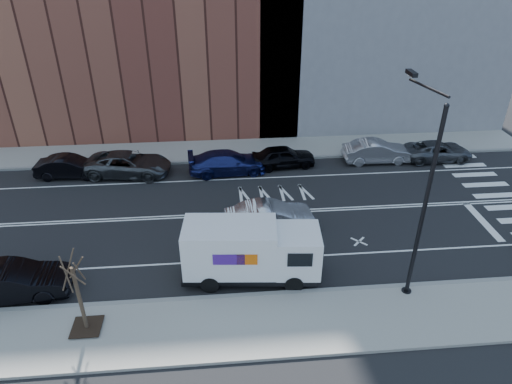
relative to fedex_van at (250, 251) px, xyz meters
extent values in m
plane|color=black|center=(0.00, 5.60, -1.53)|extent=(120.00, 120.00, 0.00)
cube|color=gray|center=(0.00, -3.20, -1.46)|extent=(44.00, 3.60, 0.15)
cube|color=gray|center=(0.00, 14.40, -1.46)|extent=(44.00, 3.60, 0.15)
cube|color=gray|center=(0.00, -1.40, -1.45)|extent=(44.00, 0.25, 0.17)
cube|color=gray|center=(0.00, 12.60, -1.45)|extent=(44.00, 0.25, 0.17)
cylinder|color=black|center=(7.00, -1.80, 2.97)|extent=(0.18, 0.18, 9.00)
cylinder|color=black|center=(7.00, -1.80, -1.43)|extent=(0.44, 0.44, 0.20)
sphere|color=black|center=(7.00, -1.80, 7.42)|extent=(0.20, 0.20, 0.20)
cylinder|color=black|center=(7.00, -0.10, 7.57)|extent=(0.11, 3.49, 0.48)
cube|color=black|center=(7.00, 1.60, 7.67)|extent=(0.25, 0.80, 0.18)
cube|color=#FFF2CC|center=(7.00, 1.60, 7.57)|extent=(0.18, 0.55, 0.03)
cube|color=black|center=(-7.00, -2.80, -1.30)|extent=(1.20, 1.20, 0.04)
cylinder|color=#382B1E|center=(-7.00, -2.80, 0.22)|extent=(0.16, 0.16, 3.20)
cylinder|color=#382B1E|center=(-6.75, -2.80, 1.62)|extent=(0.06, 0.80, 1.44)
cylinder|color=#382B1E|center=(-6.92, -2.56, 1.62)|extent=(0.81, 0.31, 1.19)
cylinder|color=#382B1E|center=(-7.20, -2.65, 1.62)|extent=(0.58, 0.76, 1.50)
cylinder|color=#382B1E|center=(-7.20, -2.95, 1.62)|extent=(0.47, 0.61, 1.37)
cylinder|color=#382B1E|center=(-6.92, -3.04, 1.62)|extent=(0.72, 0.29, 1.13)
cube|color=black|center=(-0.02, 0.00, -1.08)|extent=(6.41, 2.64, 0.30)
cube|color=white|center=(2.19, -0.19, 0.03)|extent=(2.19, 2.33, 2.02)
cube|color=black|center=(3.22, -0.27, 0.33)|extent=(0.22, 1.86, 0.96)
cube|color=black|center=(2.10, -1.28, 0.33)|extent=(1.11, 0.13, 0.71)
cube|color=black|center=(2.28, 0.91, 0.33)|extent=(1.11, 0.13, 0.71)
cube|color=black|center=(3.18, -0.27, -0.98)|extent=(0.32, 2.02, 0.35)
cube|color=white|center=(-0.92, 0.08, 0.23)|extent=(4.41, 2.57, 2.32)
cube|color=#47198C|center=(-1.02, -1.05, 0.38)|extent=(1.41, 0.14, 0.55)
cube|color=orange|center=(-0.21, -1.12, 0.38)|extent=(0.91, 0.10, 0.55)
cube|color=#47198C|center=(-0.83, 1.20, 0.38)|extent=(1.41, 0.14, 0.55)
cube|color=orange|center=(-0.02, 1.14, 0.38)|extent=(0.91, 0.10, 0.55)
cylinder|color=black|center=(1.91, -1.17, -1.11)|extent=(0.87, 0.35, 0.85)
cylinder|color=black|center=(2.08, 0.84, -1.11)|extent=(0.87, 0.35, 0.85)
cylinder|color=black|center=(-1.91, -0.85, -1.11)|extent=(0.87, 0.35, 0.85)
cylinder|color=black|center=(-1.74, 1.16, -1.11)|extent=(0.87, 0.35, 0.85)
imported|color=black|center=(-11.20, 11.26, -0.81)|extent=(4.49, 1.76, 1.45)
imported|color=#44484B|center=(-7.34, 11.23, -0.75)|extent=(5.90, 3.29, 1.56)
imported|color=navy|center=(-0.69, 10.93, -0.77)|extent=(5.41, 2.51, 1.53)
imported|color=black|center=(3.20, 11.51, -0.78)|extent=(4.55, 2.18, 1.50)
imported|color=#A3A2A6|center=(9.92, 11.68, -0.75)|extent=(4.79, 1.72, 1.57)
imported|color=#494B50|center=(14.40, 11.62, -0.87)|extent=(4.83, 2.29, 1.33)
imported|color=#BABBC0|center=(1.39, 3.86, -0.73)|extent=(5.03, 2.16, 1.61)
imported|color=black|center=(-10.73, -0.39, -0.70)|extent=(5.20, 2.24, 1.67)
camera|label=1|loc=(-1.23, -16.87, 12.92)|focal=32.00mm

